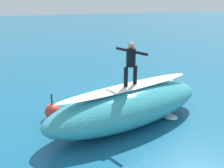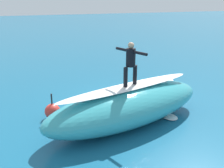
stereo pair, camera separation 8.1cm
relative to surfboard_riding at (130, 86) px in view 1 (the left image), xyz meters
name	(u,v)px [view 1 (the left image)]	position (x,y,z in m)	size (l,w,h in m)	color
ground_plane	(125,102)	(-0.66, -2.14, -1.58)	(120.00, 120.00, 0.00)	#196084
wave_crest	(129,106)	(0.05, 0.02, -0.81)	(7.21, 2.33, 1.54)	teal
wave_foam_lip	(129,87)	(0.05, 0.02, 0.00)	(6.13, 0.82, 0.08)	white
surfboard_riding	(130,86)	(0.00, 0.00, 0.00)	(2.26, 0.53, 0.09)	silver
surfer_riding	(131,61)	(0.00, 0.00, 1.01)	(0.69, 1.49, 1.66)	black
surfboard_paddling	(98,99)	(0.52, -2.81, -1.54)	(2.14, 0.56, 0.08)	yellow
surfer_paddling	(95,96)	(0.64, -2.83, -1.38)	(1.63, 0.56, 0.29)	black
buoy_marker	(53,111)	(2.86, -1.44, -1.25)	(0.65, 0.65, 1.10)	red
foam_patch_near	(167,81)	(-4.21, -4.27, -1.52)	(0.98, 0.71, 0.12)	white
foam_patch_mid	(169,116)	(-1.79, 0.08, -1.53)	(0.77, 0.57, 0.11)	white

